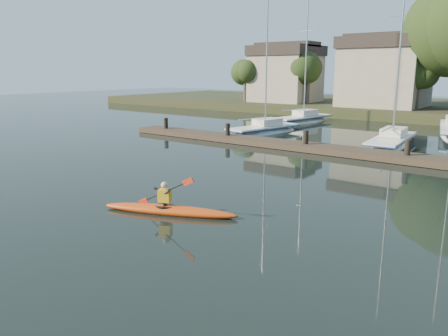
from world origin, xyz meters
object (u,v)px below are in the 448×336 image
Objects in this scene: kayak at (169,208)px; dock at (352,152)px; sailboat_1 at (263,136)px; sailboat_5 at (302,124)px; sailboat_2 at (391,148)px.

kayak is 14.00m from dock.
sailboat_1 is 8.48m from sailboat_5.
sailboat_1 is 9.70m from sailboat_2.
sailboat_2 is 13.50m from sailboat_5.
sailboat_5 reaches higher than sailboat_2.
kayak is 0.33× the size of sailboat_5.
sailboat_2 is (1.87, 18.69, -0.36)m from kayak.
sailboat_5 is (-10.70, 8.24, -0.00)m from sailboat_2.
dock is 16.34m from sailboat_5.
kayak is at bearing -94.49° from dock.
dock is 2.38× the size of sailboat_5.
sailboat_1 is 0.91× the size of sailboat_5.
kayak is at bearing -56.49° from sailboat_1.
sailboat_1 is (-8.93, 4.55, -0.38)m from dock.
sailboat_2 is at bearing -28.87° from sailboat_5.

